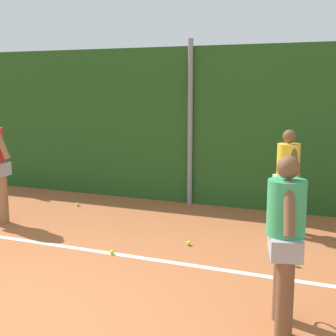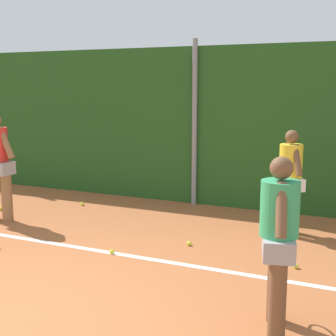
% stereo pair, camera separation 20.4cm
% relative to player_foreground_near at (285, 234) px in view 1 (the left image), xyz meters
% --- Properties ---
extents(ground_plane, '(29.67, 29.67, 0.00)m').
position_rel_player_foreground_near_xyz_m(ground_plane, '(-2.46, 0.53, -0.94)').
color(ground_plane, '#A85B33').
extents(hedge_fence_backdrop, '(19.29, 0.25, 3.04)m').
position_rel_player_foreground_near_xyz_m(hedge_fence_backdrop, '(-2.46, 4.42, 0.58)').
color(hedge_fence_backdrop, '#23511E').
rests_on(hedge_fence_backdrop, ground_plane).
extents(fence_post_center, '(0.10, 0.10, 3.17)m').
position_rel_player_foreground_near_xyz_m(fence_post_center, '(-2.46, 4.25, 0.65)').
color(fence_post_center, gray).
rests_on(fence_post_center, ground_plane).
extents(court_baseline_paint, '(14.09, 0.10, 0.01)m').
position_rel_player_foreground_near_xyz_m(court_baseline_paint, '(-2.46, 1.17, -0.93)').
color(court_baseline_paint, white).
rests_on(court_baseline_paint, ground_plane).
extents(player_foreground_near, '(0.40, 0.75, 1.67)m').
position_rel_player_foreground_near_xyz_m(player_foreground_near, '(0.00, 0.00, 0.00)').
color(player_foreground_near, brown).
rests_on(player_foreground_near, ground_plane).
extents(player_backcourt_far, '(0.51, 0.58, 1.64)m').
position_rel_player_foreground_near_xyz_m(player_backcourt_far, '(-0.42, 3.07, -0.02)').
color(player_backcourt_far, brown).
rests_on(player_backcourt_far, ground_plane).
extents(tennis_ball_1, '(0.07, 0.07, 0.07)m').
position_rel_player_foreground_near_xyz_m(tennis_ball_1, '(-4.41, 3.26, -0.90)').
color(tennis_ball_1, '#CCDB33').
rests_on(tennis_ball_1, ground_plane).
extents(tennis_ball_4, '(0.07, 0.07, 0.07)m').
position_rel_player_foreground_near_xyz_m(tennis_ball_4, '(-0.06, 1.64, -0.90)').
color(tennis_ball_4, '#CCDB33').
rests_on(tennis_ball_4, ground_plane).
extents(tennis_ball_8, '(0.07, 0.07, 0.07)m').
position_rel_player_foreground_near_xyz_m(tennis_ball_8, '(-1.63, 1.90, -0.90)').
color(tennis_ball_8, '#CCDB33').
rests_on(tennis_ball_8, ground_plane).
extents(tennis_ball_9, '(0.07, 0.07, 0.07)m').
position_rel_player_foreground_near_xyz_m(tennis_ball_9, '(-2.49, 1.15, -0.90)').
color(tennis_ball_9, '#CCDB33').
rests_on(tennis_ball_9, ground_plane).
extents(tennis_ball_10, '(0.07, 0.07, 0.07)m').
position_rel_player_foreground_near_xyz_m(tennis_ball_10, '(-5.86, 2.79, -0.90)').
color(tennis_ball_10, '#CCDB33').
rests_on(tennis_ball_10, ground_plane).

